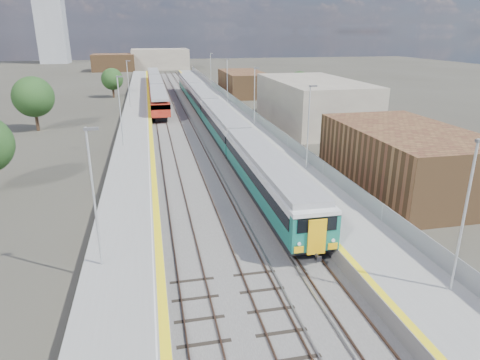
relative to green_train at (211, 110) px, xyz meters
name	(u,v)px	position (x,y,z in m)	size (l,w,h in m)	color
ground	(199,122)	(-1.50, 2.76, -2.26)	(320.00, 320.00, 0.00)	#47443A
ballast_bed	(182,119)	(-3.75, 5.26, -2.23)	(10.50, 155.00, 0.06)	#565451
tracks	(185,117)	(-3.15, 6.94, -2.15)	(8.96, 160.00, 0.17)	#4C3323
platform_right	(230,114)	(3.78, 5.26, -1.72)	(4.70, 155.00, 8.52)	slate
platform_left	(137,118)	(-10.55, 5.25, -1.74)	(4.30, 155.00, 8.52)	slate
buildings	(110,39)	(-19.62, 91.36, 8.45)	(72.00, 185.50, 40.00)	brown
green_train	(211,110)	(0.00, 0.00, 0.00)	(2.91, 80.99, 3.20)	black
red_train	(156,86)	(-7.00, 30.95, -0.12)	(2.86, 58.00, 3.61)	black
tree_b	(33,97)	(-23.73, 1.58, 2.35)	(5.39, 5.39, 7.31)	#382619
tree_c	(112,79)	(-15.61, 31.74, 1.47)	(4.37, 4.37, 5.92)	#382619
tree_d	(299,83)	(19.75, 18.40, 1.39)	(4.28, 4.28, 5.80)	#382619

